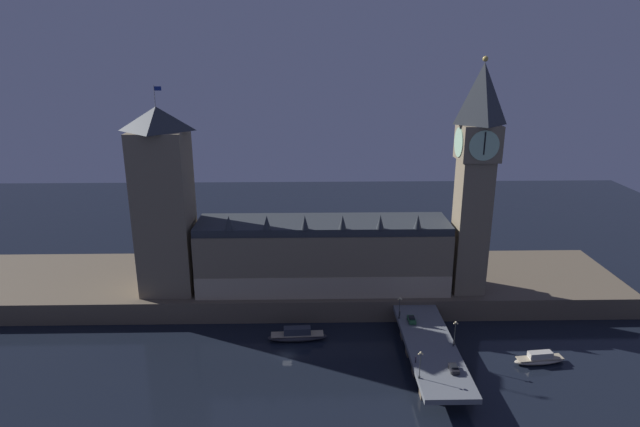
# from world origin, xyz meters

# --- Properties ---
(ground_plane) EXTENTS (400.00, 400.00, 0.00)m
(ground_plane) POSITION_xyz_m (0.00, 0.00, 0.00)
(ground_plane) COLOR black
(embankment) EXTENTS (220.00, 42.00, 6.86)m
(embankment) POSITION_xyz_m (0.00, 39.00, 3.43)
(embankment) COLOR brown
(embankment) RESTS_ON ground_plane
(parliament_hall) EXTENTS (78.65, 19.14, 26.50)m
(parliament_hall) POSITION_xyz_m (10.61, 29.89, 17.89)
(parliament_hall) COLOR #7F7056
(parliament_hall) RESTS_ON embankment
(clock_tower) EXTENTS (11.75, 11.86, 71.69)m
(clock_tower) POSITION_xyz_m (56.11, 26.27, 44.87)
(clock_tower) COLOR #7F7056
(clock_tower) RESTS_ON embankment
(victoria_tower) EXTENTS (16.30, 16.30, 63.57)m
(victoria_tower) POSITION_xyz_m (-38.10, 29.49, 35.77)
(victoria_tower) COLOR #7F7056
(victoria_tower) RESTS_ON embankment
(bridge) EXTENTS (12.95, 46.00, 5.71)m
(bridge) POSITION_xyz_m (38.28, -5.00, 3.81)
(bridge) COLOR slate
(bridge) RESTS_ON ground_plane
(car_northbound_lead) EXTENTS (2.10, 4.17, 1.54)m
(car_northbound_lead) POSITION_xyz_m (35.43, 7.60, 6.44)
(car_northbound_lead) COLOR #235633
(car_northbound_lead) RESTS_ON bridge
(car_southbound_lead) EXTENTS (2.04, 3.87, 1.56)m
(car_southbound_lead) POSITION_xyz_m (41.13, -17.01, 6.44)
(car_southbound_lead) COLOR black
(car_southbound_lead) RESTS_ON bridge
(pedestrian_near_rail) EXTENTS (0.38, 0.38, 1.80)m
(pedestrian_near_rail) POSITION_xyz_m (32.58, -13.17, 6.67)
(pedestrian_near_rail) COLOR black
(pedestrian_near_rail) RESTS_ON bridge
(pedestrian_mid_walk) EXTENTS (0.38, 0.38, 1.75)m
(pedestrian_mid_walk) POSITION_xyz_m (43.98, -5.72, 6.64)
(pedestrian_mid_walk) COLOR black
(pedestrian_mid_walk) RESTS_ON bridge
(pedestrian_far_rail) EXTENTS (0.38, 0.38, 1.81)m
(pedestrian_far_rail) POSITION_xyz_m (32.58, 11.02, 6.67)
(pedestrian_far_rail) COLOR black
(pedestrian_far_rail) RESTS_ON bridge
(street_lamp_near) EXTENTS (1.34, 0.60, 7.14)m
(street_lamp_near) POSITION_xyz_m (32.18, -19.72, 10.17)
(street_lamp_near) COLOR #2D3333
(street_lamp_near) RESTS_ON bridge
(street_lamp_mid) EXTENTS (1.34, 0.60, 6.87)m
(street_lamp_mid) POSITION_xyz_m (44.38, -5.00, 10.01)
(street_lamp_mid) COLOR #2D3333
(street_lamp_mid) RESTS_ON bridge
(street_lamp_far) EXTENTS (1.34, 0.60, 6.74)m
(street_lamp_far) POSITION_xyz_m (32.18, 9.72, 9.93)
(street_lamp_far) COLOR #2D3333
(street_lamp_far) RESTS_ON bridge
(boat_upstream) EXTENTS (17.28, 4.96, 4.08)m
(boat_upstream) POSITION_xyz_m (2.68, 7.93, 1.49)
(boat_upstream) COLOR #28282D
(boat_upstream) RESTS_ON ground_plane
(boat_downstream) EXTENTS (14.40, 5.07, 3.35)m
(boat_downstream) POSITION_xyz_m (67.63, -5.27, 1.23)
(boat_downstream) COLOR #B2A893
(boat_downstream) RESTS_ON ground_plane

